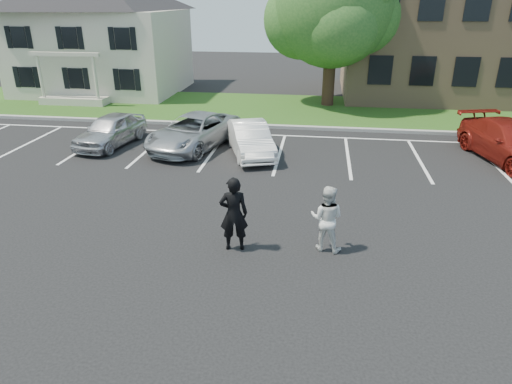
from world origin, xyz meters
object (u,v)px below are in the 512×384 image
Objects in this scene: car_silver_minivan at (194,131)px; car_white_sedan at (250,139)px; house at (101,32)px; car_red_compact at (511,142)px; man_white_shirt at (327,218)px; man_black_suit at (234,214)px; tree at (335,9)px; car_silver_west at (111,130)px.

car_white_sedan is at bearing 3.52° from car_silver_minivan.
car_red_compact is (22.03, -11.60, -3.07)m from house.
house reaches higher than car_red_compact.
man_white_shirt is at bearing -37.32° from car_silver_minivan.
house is 5.91× the size of man_white_shirt.
car_silver_minivan is (-3.28, 8.23, -0.28)m from man_black_suit.
tree reaches higher than man_white_shirt.
house is 15.34m from tree.
car_silver_minivan is (3.66, 0.21, 0.02)m from car_silver_west.
house is 1.96× the size of car_red_compact.
house reaches higher than car_silver_minivan.
car_silver_minivan reaches higher than car_silver_west.
man_black_suit is 0.37× the size of car_red_compact.
man_white_shirt reaches higher than car_red_compact.
car_silver_west is (5.62, -11.80, -3.15)m from house.
car_silver_west is at bearing -64.53° from house.
tree is 14.06m from car_silver_west.
man_black_suit reaches higher than car_white_sedan.
car_red_compact is at bearing 9.87° from car_silver_west.
tree reaches higher than house.
man_black_suit is at bearing -103.74° from car_white_sedan.
car_silver_west is 6.20m from car_white_sedan.
car_silver_west is at bearing 156.75° from car_white_sedan.
car_white_sedan is (-3.07, 7.31, -0.21)m from man_white_shirt.
house is at bearing -39.96° from man_white_shirt.
car_silver_west is 0.79× the size of car_silver_minivan.
house is 13.44m from car_silver_west.
man_black_suit is 0.39× the size of car_silver_minivan.
man_white_shirt is at bearing 176.19° from man_black_suit.
tree is 4.47× the size of man_black_suit.
man_black_suit is at bearing 20.09° from man_white_shirt.
man_white_shirt is (-0.19, -17.04, -4.48)m from tree.
car_silver_west is 3.66m from car_silver_minivan.
car_silver_minivan is (-5.79, -9.11, -4.65)m from tree.
car_red_compact is at bearing -15.89° from car_white_sedan.
man_white_shirt is 0.35× the size of car_silver_minivan.
man_black_suit is at bearing -153.68° from car_red_compact.
man_white_shirt reaches higher than car_silver_west.
tree reaches higher than car_silver_minivan.
tree is at bearing 52.17° from car_white_sedan.
house is 23.64m from man_black_suit.
man_black_suit is at bearing -50.82° from car_silver_minivan.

